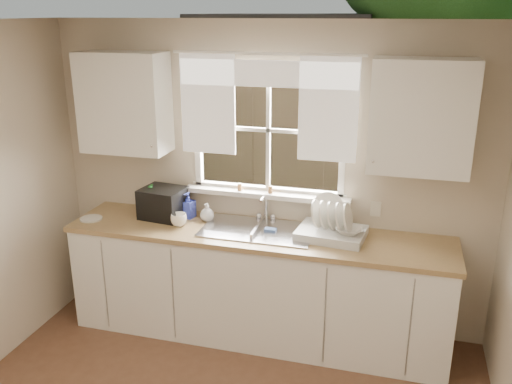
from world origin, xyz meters
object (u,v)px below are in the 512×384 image
(black_appliance, at_px, (163,203))
(soap_bottle_a, at_px, (152,201))
(dish_rack, at_px, (331,228))
(cup, at_px, (179,220))

(black_appliance, bearing_deg, soap_bottle_a, -171.58)
(dish_rack, bearing_deg, black_appliance, 177.90)
(dish_rack, xyz_separation_m, black_appliance, (-1.41, 0.05, 0.05))
(soap_bottle_a, distance_m, black_appliance, 0.10)
(dish_rack, relative_size, cup, 4.18)
(soap_bottle_a, bearing_deg, dish_rack, -4.23)
(cup, xyz_separation_m, black_appliance, (-0.20, 0.15, 0.07))
(dish_rack, xyz_separation_m, soap_bottle_a, (-1.51, 0.05, 0.07))
(cup, relative_size, black_appliance, 0.38)
(dish_rack, relative_size, black_appliance, 1.57)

